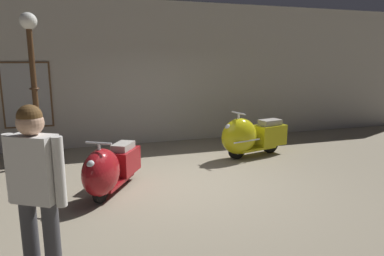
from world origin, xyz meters
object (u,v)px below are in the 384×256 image
at_px(scooter_1, 249,136).
at_px(visitor_0, 36,186).
at_px(scooter_0, 109,169).
at_px(lamppost, 33,75).

distance_m(scooter_1, visitor_0, 5.28).
relative_size(scooter_0, lamppost, 0.51).
height_order(scooter_0, visitor_0, visitor_0).
bearing_deg(scooter_1, scooter_0, 9.26).
bearing_deg(visitor_0, scooter_0, 10.78).
relative_size(scooter_0, visitor_0, 0.88).
relative_size(lamppost, visitor_0, 1.72).
distance_m(scooter_0, scooter_1, 3.43).
bearing_deg(visitor_0, scooter_1, -18.12).
height_order(lamppost, visitor_0, lamppost).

